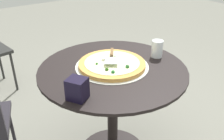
# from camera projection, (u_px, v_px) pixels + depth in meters

# --- Properties ---
(patio_table) EXTENTS (0.92, 0.92, 0.73)m
(patio_table) POSITION_uv_depth(u_px,v_px,m) (113.00, 94.00, 1.64)
(patio_table) COLOR black
(patio_table) RESTS_ON ground
(pizza_on_tray) EXTENTS (0.46, 0.46, 0.05)m
(pizza_on_tray) POSITION_uv_depth(u_px,v_px,m) (112.00, 64.00, 1.55)
(pizza_on_tray) COLOR silver
(pizza_on_tray) RESTS_ON patio_table
(pizza_server) EXTENTS (0.16, 0.20, 0.02)m
(pizza_server) POSITION_uv_depth(u_px,v_px,m) (112.00, 56.00, 1.57)
(pizza_server) COLOR silver
(pizza_server) RESTS_ON pizza_on_tray
(drinking_cup) EXTENTS (0.08, 0.08, 0.11)m
(drinking_cup) POSITION_uv_depth(u_px,v_px,m) (157.00, 49.00, 1.66)
(drinking_cup) COLOR white
(drinking_cup) RESTS_ON patio_table
(napkin_dispenser) EXTENTS (0.12, 0.12, 0.11)m
(napkin_dispenser) POSITION_uv_depth(u_px,v_px,m) (77.00, 89.00, 1.23)
(napkin_dispenser) COLOR black
(napkin_dispenser) RESTS_ON patio_table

